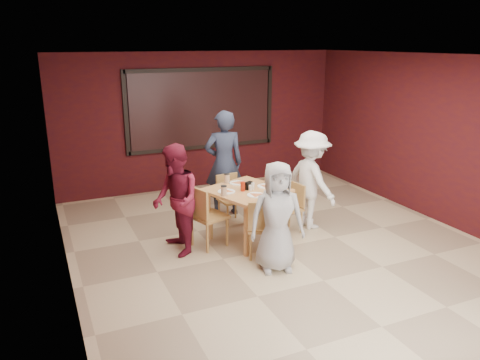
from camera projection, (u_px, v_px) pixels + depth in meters
name	position (u px, v px, depth m)	size (l,w,h in m)	color
floor	(282.00, 247.00, 7.06)	(7.00, 7.00, 0.00)	#CCB78E
window_blinds	(202.00, 109.00, 9.60)	(3.00, 0.02, 1.50)	black
dining_table	(246.00, 196.00, 7.15)	(1.34, 1.34, 0.98)	tan
chair_front	(262.00, 225.00, 6.59)	(0.55, 0.55, 0.88)	#AC8643
chair_back	(230.00, 196.00, 7.96)	(0.43, 0.43, 0.82)	#AC8643
chair_left	(205.00, 213.00, 6.92)	(0.58, 0.58, 0.96)	#AC8643
chair_right	(291.00, 205.00, 7.55)	(0.43, 0.43, 0.80)	#AC8643
diner_front	(277.00, 217.00, 6.20)	(0.74, 0.48, 1.50)	#AFAFAF
diner_back	(224.00, 163.00, 8.19)	(0.68, 0.45, 1.87)	#29324A
diner_left	(176.00, 200.00, 6.67)	(0.79, 0.61, 1.62)	maroon
diner_right	(311.00, 180.00, 7.64)	(1.05, 0.60, 1.62)	white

